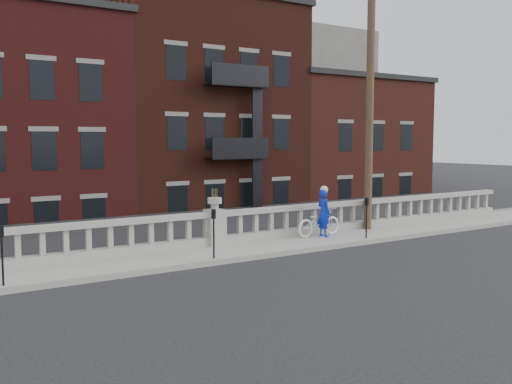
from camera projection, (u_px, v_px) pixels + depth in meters
ground at (290, 274)px, 14.55m from camera, size 120.00×120.00×0.00m
sidewalk at (230, 252)px, 17.04m from camera, size 32.00×2.20×0.15m
balustrade at (215, 229)px, 17.78m from camera, size 28.00×0.34×1.03m
planter_pedestal at (215, 223)px, 17.76m from camera, size 0.55×0.55×1.76m
lower_level at (67, 153)px, 33.82m from camera, size 80.00×44.00×20.80m
utility_pole at (370, 89)px, 20.44m from camera, size 1.60×0.28×10.00m
parking_meter_b at (2, 249)px, 12.74m from camera, size 0.10×0.09×1.36m
parking_meter_c at (214, 228)px, 15.68m from camera, size 0.10×0.09×1.36m
parking_meter_d at (367, 213)px, 18.82m from camera, size 0.10×0.09×1.36m
bicycle at (319, 222)px, 19.39m from camera, size 1.85×0.73×0.96m
cyclist at (324, 213)px, 19.22m from camera, size 0.42×0.61×1.61m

